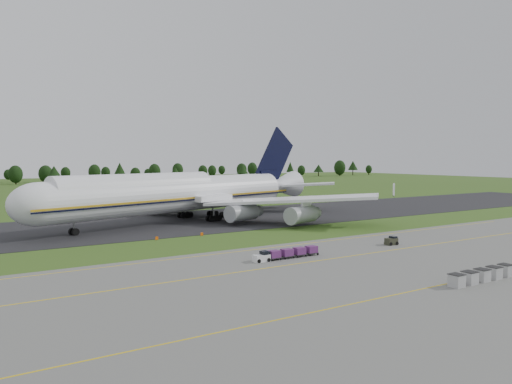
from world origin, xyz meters
TOP-DOWN VIEW (x-y plane):
  - ground at (0.00, 0.00)m, footprint 600.00×600.00m
  - apron at (0.00, -34.00)m, footprint 300.00×52.00m
  - taxiway at (0.00, 28.00)m, footprint 300.00×40.00m
  - apron_markings at (0.00, -26.98)m, footprint 300.00×30.20m
  - tree_line at (12.86, 220.99)m, footprint 521.47×22.22m
  - aircraft at (0.22, 28.23)m, footprint 81.88×76.78m
  - baggage_train at (-4.41, -18.20)m, footprint 11.00×1.41m
  - utility_cart at (17.11, -18.58)m, footprint 2.08×1.43m
  - uld_row at (7.33, -41.51)m, footprint 11.11×1.51m
  - edge_markers at (-9.61, 7.50)m, footprint 9.39×0.30m

SIDE VIEW (x-z plane):
  - ground at x=0.00m, z-range 0.00..0.00m
  - apron at x=0.00m, z-range 0.00..0.06m
  - taxiway at x=0.00m, z-range 0.00..0.08m
  - apron_markings at x=0.00m, z-range 0.06..0.07m
  - edge_markers at x=-9.61m, z-range -0.03..0.57m
  - utility_cart at x=17.11m, z-range 0.05..1.17m
  - baggage_train at x=-4.41m, z-range 0.10..1.45m
  - uld_row at x=7.33m, z-range 0.06..1.56m
  - tree_line at x=12.86m, z-range 0.46..12.28m
  - aircraft at x=0.22m, z-range -4.95..18.13m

